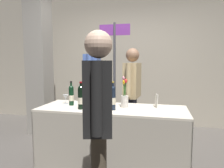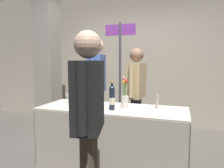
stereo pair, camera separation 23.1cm
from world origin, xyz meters
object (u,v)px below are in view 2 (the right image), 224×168
wine_glass_mid (101,99)px  booth_signpost (120,66)px  display_bottle_0 (89,94)px  flower_vase (125,99)px  taster_foreground_right (88,112)px  tasting_table (112,126)px  featured_wine_bottle (112,98)px  concrete_pillar (47,57)px  wine_glass_near_vendor (68,97)px  vendor_presenter (97,81)px

wine_glass_mid → booth_signpost: 1.11m
display_bottle_0 → wine_glass_mid: size_ratio=2.36×
wine_glass_mid → flower_vase: 0.32m
wine_glass_mid → taster_foreground_right: 1.03m
display_bottle_0 → tasting_table: bearing=-26.4°
featured_wine_bottle → taster_foreground_right: taster_foreground_right is taller
tasting_table → featured_wine_bottle: featured_wine_bottle is taller
concrete_pillar → wine_glass_near_vendor: concrete_pillar is taller
concrete_pillar → taster_foreground_right: 2.57m
concrete_pillar → taster_foreground_right: size_ratio=1.81×
tasting_table → vendor_presenter: bearing=126.4°
display_bottle_0 → booth_signpost: size_ratio=0.15×
tasting_table → flower_vase: (0.15, 0.05, 0.35)m
featured_wine_bottle → wine_glass_mid: 0.26m
wine_glass_mid → vendor_presenter: bearing=116.6°
featured_wine_bottle → taster_foreground_right: (0.08, -0.84, 0.03)m
featured_wine_bottle → display_bottle_0: 0.55m
tasting_table → taster_foreground_right: size_ratio=1.16×
wine_glass_near_vendor → tasting_table: bearing=-6.8°
concrete_pillar → flower_vase: 2.02m
tasting_table → booth_signpost: bearing=100.8°
vendor_presenter → taster_foreground_right: 1.69m
vendor_presenter → booth_signpost: size_ratio=0.85×
wine_glass_near_vendor → vendor_presenter: bearing=69.8°
tasting_table → display_bottle_0: size_ratio=6.02×
tasting_table → wine_glass_mid: bearing=167.4°
vendor_presenter → taster_foreground_right: bearing=10.9°
wine_glass_near_vendor → booth_signpost: 1.17m
wine_glass_near_vendor → wine_glass_mid: size_ratio=0.98×
vendor_presenter → flower_vase: bearing=37.4°
featured_wine_bottle → wine_glass_near_vendor: size_ratio=2.70×
wine_glass_near_vendor → vendor_presenter: size_ratio=0.08×
wine_glass_near_vendor → vendor_presenter: 0.62m
flower_vase → taster_foreground_right: bearing=-92.3°
concrete_pillar → featured_wine_bottle: concrete_pillar is taller
tasting_table → display_bottle_0: bearing=153.6°
wine_glass_mid → booth_signpost: bearing=92.0°
wine_glass_mid → vendor_presenter: 0.69m
vendor_presenter → tasting_table: bearing=27.2°
display_bottle_0 → booth_signpost: booth_signpost is taller
tasting_table → wine_glass_mid: size_ratio=14.21×
featured_wine_bottle → taster_foreground_right: bearing=-84.8°
wine_glass_near_vendor → wine_glass_mid: wine_glass_mid is taller
display_bottle_0 → wine_glass_near_vendor: size_ratio=2.40×
wine_glass_near_vendor → taster_foreground_right: taster_foreground_right is taller
concrete_pillar → tasting_table: 2.05m
display_bottle_0 → taster_foreground_right: bearing=-65.5°
display_bottle_0 → featured_wine_bottle: bearing=-35.2°
booth_signpost → display_bottle_0: bearing=-103.5°
flower_vase → taster_foreground_right: (-0.04, -1.00, 0.06)m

